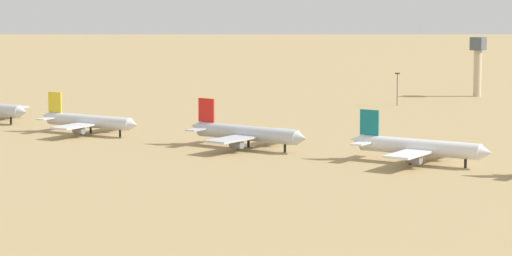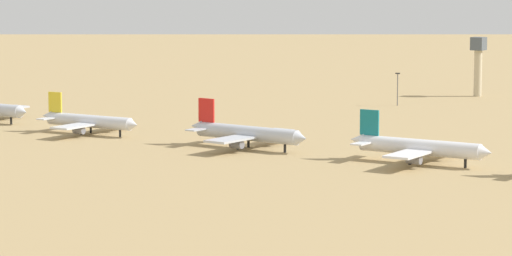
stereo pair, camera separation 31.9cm
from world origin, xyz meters
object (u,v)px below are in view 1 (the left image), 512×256
(parked_jet_red_2, at_px, (246,133))
(parked_jet_teal_3, at_px, (418,147))
(control_tower, at_px, (478,61))
(parked_jet_yellow_1, at_px, (88,121))
(light_pole_east, at_px, (397,86))

(parked_jet_red_2, distance_m, parked_jet_teal_3, 53.96)
(parked_jet_teal_3, xyz_separation_m, control_tower, (-61.30, 174.46, 10.10))
(parked_jet_red_2, bearing_deg, parked_jet_yellow_1, -176.30)
(parked_jet_teal_3, height_order, control_tower, control_tower)
(parked_jet_red_2, xyz_separation_m, light_pole_east, (-17.98, 127.13, 2.93))
(parked_jet_teal_3, height_order, light_pole_east, parked_jet_teal_3)
(parked_jet_yellow_1, bearing_deg, light_pole_east, 70.20)
(light_pole_east, bearing_deg, parked_jet_teal_3, -60.07)
(parked_jet_yellow_1, height_order, parked_jet_red_2, parked_jet_red_2)
(control_tower, bearing_deg, parked_jet_yellow_1, -106.12)
(light_pole_east, bearing_deg, parked_jet_red_2, -81.95)
(parked_jet_yellow_1, relative_size, control_tower, 1.58)
(control_tower, bearing_deg, light_pole_east, -102.08)
(parked_jet_yellow_1, height_order, control_tower, control_tower)
(control_tower, bearing_deg, parked_jet_teal_3, -70.64)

